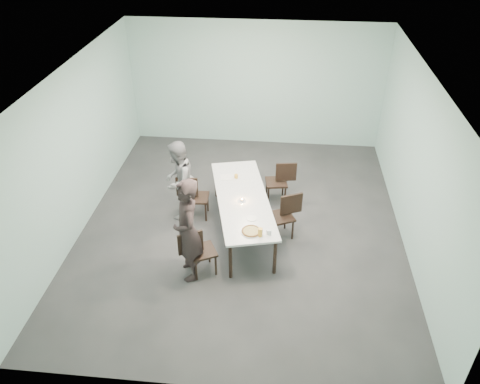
# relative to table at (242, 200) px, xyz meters

# --- Properties ---
(ground) EXTENTS (7.00, 7.00, 0.00)m
(ground) POSITION_rel_table_xyz_m (-0.03, 0.16, -0.69)
(ground) COLOR #333335
(ground) RESTS_ON ground
(room_shell) EXTENTS (6.02, 7.02, 3.01)m
(room_shell) POSITION_rel_table_xyz_m (-0.03, 0.16, 1.33)
(room_shell) COLOR #A3CDC7
(room_shell) RESTS_ON ground
(table) EXTENTS (1.48, 2.74, 0.75)m
(table) POSITION_rel_table_xyz_m (0.00, 0.00, 0.00)
(table) COLOR white
(table) RESTS_ON ground
(chair_near_left) EXTENTS (0.65, 0.56, 0.87)m
(chair_near_left) POSITION_rel_table_xyz_m (-0.63, -1.20, -0.19)
(chair_near_left) COLOR black
(chair_near_left) RESTS_ON ground
(chair_far_left) EXTENTS (0.62, 0.44, 0.87)m
(chair_far_left) POSITION_rel_table_xyz_m (-0.99, 0.38, -0.19)
(chair_far_left) COLOR black
(chair_far_left) RESTS_ON ground
(chair_near_right) EXTENTS (0.65, 0.56, 0.87)m
(chair_near_right) POSITION_rel_table_xyz_m (0.79, -0.05, -0.19)
(chair_near_right) COLOR black
(chair_near_right) RESTS_ON ground
(chair_far_right) EXTENTS (0.64, 0.48, 0.87)m
(chair_far_right) POSITION_rel_table_xyz_m (0.67, 1.09, -0.19)
(chair_far_right) COLOR black
(chair_far_right) RESTS_ON ground
(diner_near) EXTENTS (0.63, 0.78, 1.84)m
(diner_near) POSITION_rel_table_xyz_m (-0.76, -1.25, 0.23)
(diner_near) COLOR black
(diner_near) RESTS_ON ground
(diner_far) EXTENTS (0.74, 0.87, 1.58)m
(diner_far) POSITION_rel_table_xyz_m (-1.26, 0.40, 0.10)
(diner_far) COLOR gray
(diner_far) RESTS_ON ground
(pizza) EXTENTS (0.34, 0.34, 0.04)m
(pizza) POSITION_rel_table_xyz_m (0.24, -0.98, 0.08)
(pizza) COLOR white
(pizza) RESTS_ON table
(side_plate) EXTENTS (0.18, 0.18, 0.01)m
(side_plate) POSITION_rel_table_xyz_m (0.22, -0.61, 0.06)
(side_plate) COLOR white
(side_plate) RESTS_ON table
(beer_glass) EXTENTS (0.08, 0.08, 0.15)m
(beer_glass) POSITION_rel_table_xyz_m (0.39, -1.06, 0.13)
(beer_glass) COLOR gold
(beer_glass) RESTS_ON table
(water_tumbler) EXTENTS (0.08, 0.08, 0.09)m
(water_tumbler) POSITION_rel_table_xyz_m (0.52, -1.00, 0.10)
(water_tumbler) COLOR silver
(water_tumbler) RESTS_ON table
(tealight) EXTENTS (0.06, 0.06, 0.05)m
(tealight) POSITION_rel_table_xyz_m (0.00, -0.11, 0.08)
(tealight) COLOR silver
(tealight) RESTS_ON table
(amber_tumbler) EXTENTS (0.07, 0.07, 0.08)m
(amber_tumbler) POSITION_rel_table_xyz_m (-0.18, 0.65, 0.10)
(amber_tumbler) COLOR gold
(amber_tumbler) RESTS_ON table
(menu) EXTENTS (0.34, 0.28, 0.01)m
(menu) POSITION_rel_table_xyz_m (-0.34, 0.67, 0.06)
(menu) COLOR silver
(menu) RESTS_ON table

